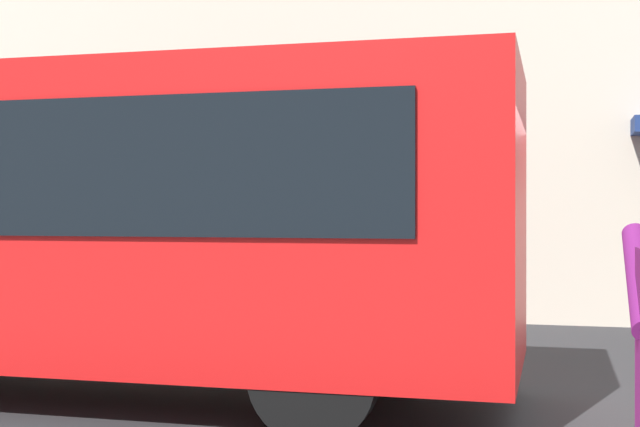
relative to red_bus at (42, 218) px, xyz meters
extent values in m
plane|color=#2B2B2D|center=(-4.59, -0.10, -1.68)|extent=(60.00, 60.00, 0.00)
cube|color=red|center=(-0.02, -0.01, 0.02)|extent=(9.00, 2.50, 2.60)
cylinder|color=black|center=(-3.02, -1.11, -1.18)|extent=(1.00, 0.28, 1.00)
cylinder|color=black|center=(-3.02, 1.09, -1.18)|extent=(1.00, 0.28, 1.00)
cylinder|color=#6B1960|center=(-5.07, 4.43, -0.16)|extent=(0.09, 0.48, 0.37)
camera|label=1|loc=(-4.79, 7.60, 0.07)|focal=49.96mm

